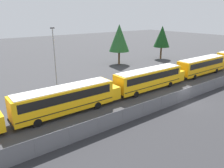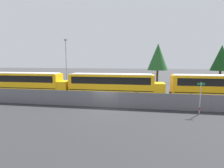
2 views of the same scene
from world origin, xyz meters
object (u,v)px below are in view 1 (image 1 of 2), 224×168
tree_2 (162,36)px  school_bus_1 (67,98)px  school_bus_3 (202,65)px  school_bus_2 (150,78)px  tree_0 (119,38)px  light_pole (55,57)px

tree_2 → school_bus_1: bearing=-155.8°
school_bus_3 → tree_2: bearing=68.7°
school_bus_2 → tree_2: tree_2 is taller
tree_0 → light_pole: bearing=-157.7°
school_bus_1 → school_bus_2: size_ratio=1.00×
school_bus_3 → school_bus_2: bearing=-179.7°
light_pole → tree_2: size_ratio=1.12×
school_bus_2 → light_pole: size_ratio=1.45×
school_bus_2 → tree_0: bearing=65.8°
school_bus_2 → tree_0: size_ratio=1.50×
tree_0 → tree_2: 12.98m
school_bus_1 → school_bus_2: bearing=-0.0°
school_bus_3 → tree_2: size_ratio=1.62×
school_bus_2 → tree_2: size_ratio=1.62×
school_bus_3 → tree_0: bearing=111.7°
tree_0 → school_bus_2: bearing=-114.2°
school_bus_2 → school_bus_3: bearing=0.3°
school_bus_1 → tree_0: (21.85, 17.25, 4.12)m
school_bus_1 → school_bus_3: 28.68m
tree_0 → school_bus_3: bearing=-68.3°
school_bus_3 → tree_0: (-6.83, 17.18, 4.12)m
school_bus_2 → tree_2: bearing=37.1°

